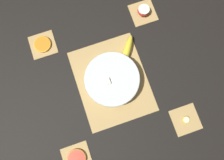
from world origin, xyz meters
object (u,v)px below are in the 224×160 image
object	(u,v)px
banana_coin_single	(186,120)
grapefruit_slice	(77,159)
orange_slice_whole	(42,44)
fruit_salad_bowl	(112,80)
whole_banana	(127,51)
apple_half	(144,11)

from	to	relation	value
banana_coin_single	grapefruit_slice	xyz separation A→B (m)	(0.00, -0.57, 0.00)
orange_slice_whole	grapefruit_slice	bearing A→B (deg)	0.00
banana_coin_single	orange_slice_whole	bearing A→B (deg)	-137.02
fruit_salad_bowl	orange_slice_whole	world-z (taller)	fruit_salad_bowl
orange_slice_whole	banana_coin_single	world-z (taller)	orange_slice_whole
fruit_salad_bowl	whole_banana	bearing A→B (deg)	134.41
banana_coin_single	grapefruit_slice	size ratio (longest dim) A/B	0.38
whole_banana	grapefruit_slice	world-z (taller)	whole_banana
grapefruit_slice	whole_banana	bearing A→B (deg)	136.25
fruit_salad_bowl	whole_banana	distance (m)	0.17
fruit_salad_bowl	apple_half	world-z (taller)	fruit_salad_bowl
whole_banana	banana_coin_single	size ratio (longest dim) A/B	4.67
fruit_salad_bowl	grapefruit_slice	size ratio (longest dim) A/B	2.93
orange_slice_whole	fruit_salad_bowl	bearing A→B (deg)	42.94
apple_half	grapefruit_slice	xyz separation A→B (m)	(0.61, -0.57, -0.01)
fruit_salad_bowl	whole_banana	xyz separation A→B (m)	(-0.12, 0.12, -0.02)
fruit_salad_bowl	banana_coin_single	bearing A→B (deg)	43.02
apple_half	grapefruit_slice	world-z (taller)	apple_half
grapefruit_slice	apple_half	bearing A→B (deg)	137.02
banana_coin_single	grapefruit_slice	bearing A→B (deg)	-90.00
orange_slice_whole	banana_coin_single	bearing A→B (deg)	42.98
fruit_salad_bowl	grapefruit_slice	world-z (taller)	fruit_salad_bowl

